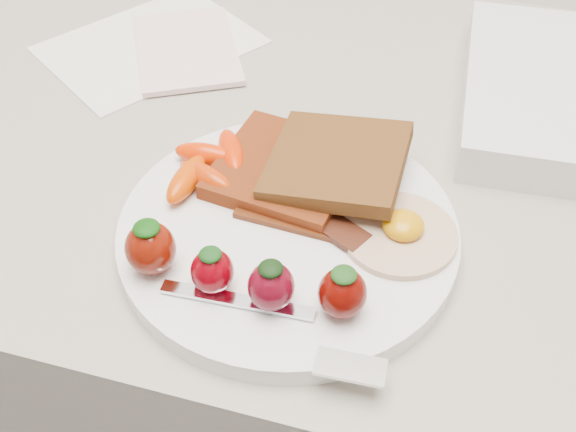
# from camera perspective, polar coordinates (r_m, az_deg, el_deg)

# --- Properties ---
(counter) EXTENTS (2.00, 0.60, 0.90)m
(counter) POSITION_cam_1_polar(r_m,az_deg,el_deg) (1.03, 1.90, -13.38)
(counter) COLOR gray
(counter) RESTS_ON ground
(plate) EXTENTS (0.27, 0.27, 0.02)m
(plate) POSITION_cam_1_polar(r_m,az_deg,el_deg) (0.58, -0.00, -1.33)
(plate) COLOR white
(plate) RESTS_ON counter
(toast_lower) EXTENTS (0.13, 0.13, 0.01)m
(toast_lower) POSITION_cam_1_polar(r_m,az_deg,el_deg) (0.61, -0.18, 3.72)
(toast_lower) COLOR #471807
(toast_lower) RESTS_ON plate
(toast_upper) EXTENTS (0.11, 0.11, 0.03)m
(toast_upper) POSITION_cam_1_polar(r_m,az_deg,el_deg) (0.59, 3.88, 4.30)
(toast_upper) COLOR black
(toast_upper) RESTS_ON toast_lower
(fried_egg) EXTENTS (0.11, 0.11, 0.02)m
(fried_egg) POSITION_cam_1_polar(r_m,az_deg,el_deg) (0.56, 8.87, -1.24)
(fried_egg) COLOR silver
(fried_egg) RESTS_ON plate
(bacon_strips) EXTENTS (0.11, 0.07, 0.01)m
(bacon_strips) POSITION_cam_1_polar(r_m,az_deg,el_deg) (0.57, 1.47, 0.28)
(bacon_strips) COLOR #371307
(bacon_strips) RESTS_ON plate
(baby_carrots) EXTENTS (0.07, 0.10, 0.02)m
(baby_carrots) POSITION_cam_1_polar(r_m,az_deg,el_deg) (0.61, -6.38, 3.98)
(baby_carrots) COLOR #E92E00
(baby_carrots) RESTS_ON plate
(strawberries) EXTENTS (0.18, 0.04, 0.05)m
(strawberries) POSITION_cam_1_polar(r_m,az_deg,el_deg) (0.51, -4.05, -4.41)
(strawberries) COLOR #600F03
(strawberries) RESTS_ON plate
(fork) EXTENTS (0.17, 0.05, 0.00)m
(fork) POSITION_cam_1_polar(r_m,az_deg,el_deg) (0.50, -0.11, -8.94)
(fork) COLOR white
(fork) RESTS_ON plate
(paper_sheet) EXTENTS (0.25, 0.27, 0.00)m
(paper_sheet) POSITION_cam_1_polar(r_m,az_deg,el_deg) (0.82, -10.83, 13.12)
(paper_sheet) COLOR white
(paper_sheet) RESTS_ON counter
(notepad) EXTENTS (0.16, 0.18, 0.01)m
(notepad) POSITION_cam_1_polar(r_m,az_deg,el_deg) (0.80, -8.02, 12.92)
(notepad) COLOR #F8D2D3
(notepad) RESTS_ON paper_sheet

